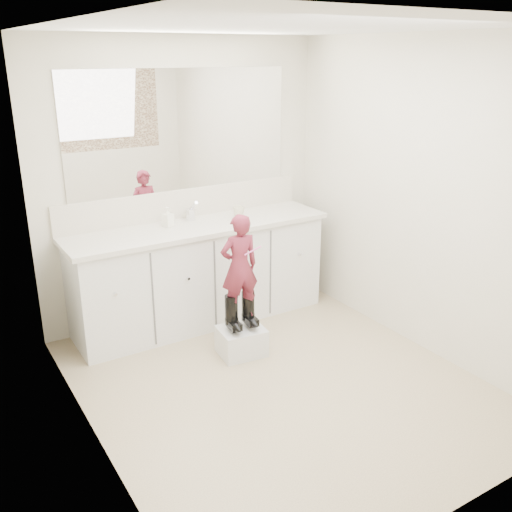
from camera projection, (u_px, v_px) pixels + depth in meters
floor at (278, 383)px, 4.13m from camera, size 3.00×3.00×0.00m
ceiling at (283, 26)px, 3.32m from camera, size 3.00×3.00×0.00m
wall_back at (183, 182)px, 4.92m from camera, size 2.60×0.00×2.60m
wall_front at (470, 306)px, 2.52m from camera, size 2.60×0.00×2.60m
wall_left at (81, 260)px, 3.08m from camera, size 0.00×3.00×3.00m
wall_right at (421, 199)px, 4.37m from camera, size 0.00×3.00×3.00m
vanity_cabinet at (200, 275)px, 4.97m from camera, size 2.20×0.55×0.85m
countertop at (199, 227)px, 4.80m from camera, size 2.28×0.58×0.04m
backsplash at (185, 203)px, 4.97m from camera, size 2.28×0.03×0.25m
mirror at (181, 131)px, 4.77m from camera, size 2.00×0.02×1.00m
dot_panel at (482, 207)px, 2.38m from camera, size 2.00×0.01×1.20m
faucet at (191, 214)px, 4.91m from camera, size 0.08×0.08×0.10m
cup at (239, 212)px, 4.99m from camera, size 0.12×0.12×0.10m
soap_bottle at (168, 217)px, 4.72m from camera, size 0.10×0.10×0.16m
step_stool at (241, 341)px, 4.49m from camera, size 0.38×0.33×0.22m
boot_left at (231, 313)px, 4.39m from camera, size 0.13×0.20×0.29m
boot_right at (248, 309)px, 4.46m from camera, size 0.13×0.20×0.29m
toddler at (239, 267)px, 4.30m from camera, size 0.32×0.23×0.82m
toothbrush at (253, 251)px, 4.22m from camera, size 0.14×0.03×0.06m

